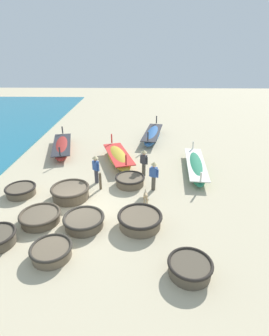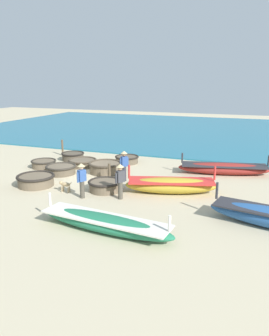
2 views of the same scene
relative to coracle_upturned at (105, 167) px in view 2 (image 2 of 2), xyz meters
name	(u,v)px [view 2 (image 2 of 2)]	position (x,y,z in m)	size (l,w,h in m)	color
ground_plane	(80,173)	(0.66, -1.34, -0.35)	(80.00, 80.00, 0.00)	#C6B793
sea	(204,131)	(-18.95, 2.66, -0.30)	(28.00, 52.00, 0.10)	teal
coracle_upturned	(105,167)	(0.00, 0.00, 0.00)	(1.99, 1.99, 0.65)	brown
coracle_far_right	(83,162)	(-0.87, -2.06, -0.10)	(1.84, 1.84, 0.47)	brown
coracle_nearest	(127,159)	(-2.71, 0.26, -0.09)	(1.59, 1.59, 0.48)	brown
coracle_tilted	(73,156)	(-2.11, -3.54, -0.06)	(1.58, 1.58, 0.53)	brown
coracle_far_left	(36,180)	(3.59, -2.25, -0.03)	(1.97, 1.97, 0.59)	brown
coracle_center	(105,185)	(3.02, 1.46, -0.06)	(1.69, 1.69, 0.53)	brown
coracle_front_right	(44,163)	(0.30, -4.18, -0.09)	(1.58, 1.58, 0.48)	brown
coracle_beside_post	(61,169)	(1.16, -2.34, -0.07)	(1.81, 1.81, 0.52)	brown
long_boat_white_hull	(224,168)	(-2.26, 6.63, -0.01)	(2.39, 5.46, 1.20)	maroon
long_boat_blue_hull	(105,223)	(7.09, 3.46, -0.04)	(1.58, 5.51, 1.08)	#237551
long_boat_green_hull	(171,185)	(2.12, 4.61, 0.04)	(2.53, 4.64, 1.37)	gold
fisherman_with_hat	(82,178)	(4.32, 0.93, 0.60)	(0.50, 0.36, 1.67)	#4C473D
fisherman_hauling	(124,164)	(1.09, 1.69, 0.60)	(0.44, 0.38, 1.67)	#383842
fisherman_standing_right	(120,179)	(3.81, 2.65, 0.60)	(0.46, 0.37, 1.67)	#4C473D
dog	(65,185)	(3.88, -0.31, 0.02)	(0.22, 0.69, 0.55)	tan
mooring_post_shoreline	(109,172)	(1.42, 0.95, 0.14)	(0.14, 0.14, 0.98)	brown
mooring_post_inland	(62,148)	(-3.13, -5.03, 0.23)	(0.14, 0.14, 1.17)	brown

